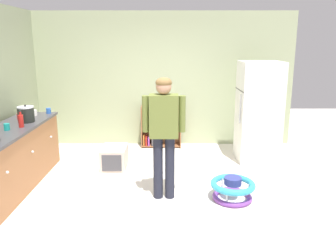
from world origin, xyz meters
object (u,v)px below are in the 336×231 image
at_px(ketchup_bottle, 20,121).
at_px(blue_cup, 47,111).
at_px(bookshelf, 157,129).
at_px(white_cup, 33,113).
at_px(teal_cup, 5,127).
at_px(kitchen_counter, 10,159).
at_px(baby_walker, 231,188).
at_px(refrigerator, 257,112).
at_px(standing_person, 163,127).
at_px(red_cup, 18,117).
at_px(crock_pot, 25,114).
at_px(pet_carrier, 113,157).

height_order(ketchup_bottle, blue_cup, ketchup_bottle).
distance_m(bookshelf, white_cup, 2.40).
distance_m(blue_cup, teal_cup, 1.11).
height_order(kitchen_counter, baby_walker, kitchen_counter).
relative_size(refrigerator, standing_person, 1.07).
relative_size(ketchup_bottle, red_cup, 2.59).
height_order(standing_person, crock_pot, standing_person).
bearing_deg(blue_cup, baby_walker, -25.26).
height_order(white_cup, red_cup, same).
xyz_separation_m(refrigerator, standing_person, (-1.66, -1.50, 0.11)).
xyz_separation_m(kitchen_counter, red_cup, (-0.10, 0.59, 0.50)).
bearing_deg(ketchup_bottle, white_cup, 98.54).
xyz_separation_m(bookshelf, pet_carrier, (-0.72, -1.17, -0.18)).
bearing_deg(bookshelf, blue_cup, -152.85).
bearing_deg(crock_pot, kitchen_counter, -102.41).
xyz_separation_m(baby_walker, white_cup, (-3.11, 1.23, 0.79)).
relative_size(crock_pot, blue_cup, 2.86).
bearing_deg(refrigerator, blue_cup, -177.20).
relative_size(baby_walker, crock_pot, 2.23).
relative_size(pet_carrier, blue_cup, 5.81).
distance_m(baby_walker, white_cup, 3.43).
relative_size(bookshelf, crock_pot, 3.13).
height_order(refrigerator, pet_carrier, refrigerator).
distance_m(white_cup, red_cup, 0.31).
bearing_deg(standing_person, blue_cup, 146.65).
bearing_deg(red_cup, standing_person, -20.90).
bearing_deg(refrigerator, white_cup, -174.95).
xyz_separation_m(kitchen_counter, ketchup_bottle, (0.15, 0.09, 0.55)).
bearing_deg(kitchen_counter, bookshelf, 43.66).
xyz_separation_m(standing_person, blue_cup, (-2.00, 1.32, -0.05)).
xyz_separation_m(crock_pot, teal_cup, (-0.07, -0.48, -0.07)).
bearing_deg(crock_pot, blue_cup, 79.02).
distance_m(crock_pot, teal_cup, 0.49).
distance_m(standing_person, crock_pot, 2.23).
distance_m(refrigerator, teal_cup, 4.06).
distance_m(baby_walker, pet_carrier, 2.14).
xyz_separation_m(bookshelf, crock_pot, (-1.98, -1.57, 0.66)).
xyz_separation_m(baby_walker, blue_cup, (-2.93, 1.38, 0.79)).
bearing_deg(refrigerator, pet_carrier, -171.03).
xyz_separation_m(kitchen_counter, bookshelf, (2.07, 1.98, -0.09)).
bearing_deg(kitchen_counter, baby_walker, -6.58).
xyz_separation_m(baby_walker, teal_cup, (-3.12, 0.29, 0.79)).
relative_size(standing_person, ketchup_bottle, 6.75).
height_order(bookshelf, white_cup, white_cup).
bearing_deg(baby_walker, teal_cup, 174.68).
xyz_separation_m(refrigerator, red_cup, (-3.97, -0.62, 0.06)).
bearing_deg(kitchen_counter, standing_person, -7.61).
xyz_separation_m(red_cup, teal_cup, (0.12, -0.66, 0.00)).
relative_size(baby_walker, red_cup, 6.36).
xyz_separation_m(refrigerator, pet_carrier, (-2.52, -0.40, -0.71)).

